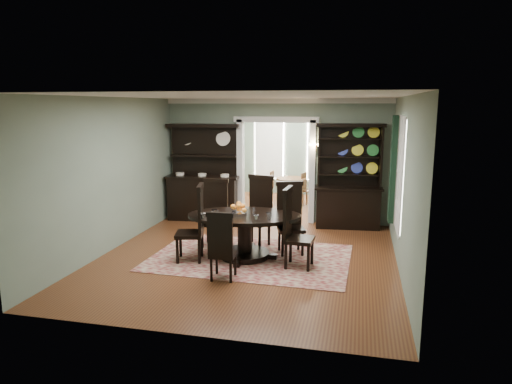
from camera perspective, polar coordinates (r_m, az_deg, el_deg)
room at (r=8.36m, az=-1.14°, el=2.09°), size 5.51×6.01×3.01m
parlor at (r=13.72m, az=4.44°, el=5.23°), size 3.51×3.50×3.01m
doorway_trim at (r=11.22m, az=2.52°, el=4.53°), size 2.08×0.25×2.57m
right_window at (r=9.01m, az=17.15°, el=2.40°), size 0.15×1.47×2.12m
wall_sconce at (r=10.91m, az=7.32°, el=5.71°), size 0.27×0.21×0.21m
rug at (r=8.72m, az=-0.71°, el=-8.18°), size 3.74×2.56×0.01m
dining_table at (r=8.58m, az=-1.44°, el=-4.47°), size 2.30×2.25×0.84m
centerpiece at (r=8.47m, az=-2.15°, el=-2.43°), size 1.42×0.91×0.23m
chair_far_left at (r=9.37m, az=-5.12°, el=-2.34°), size 0.53×0.49×1.37m
chair_far_mid at (r=9.30m, az=0.33°, el=-2.13°), size 0.65×0.63×1.45m
chair_far_right at (r=8.90m, az=4.27°, el=-2.95°), size 0.65×0.63×1.39m
chair_end_left at (r=8.44m, az=-7.56°, el=-3.64°), size 0.61×0.63×1.43m
chair_end_right at (r=8.08m, az=4.63°, el=-4.24°), size 0.53×0.56×1.43m
chair_near at (r=7.47m, az=-4.33°, el=-6.59°), size 0.45×0.43×1.17m
sideboard at (r=11.52m, az=-6.57°, el=0.70°), size 1.86×0.79×2.39m
welsh_dresser at (r=10.89m, az=11.45°, el=0.21°), size 1.61×0.72×2.43m
parlor_table at (r=13.03m, az=4.44°, el=0.54°), size 0.87×0.87×0.81m
parlor_chair_left at (r=13.23m, az=1.52°, el=0.69°), size 0.42×0.41×0.97m
parlor_chair_right at (r=13.04m, az=6.43°, el=0.44°), size 0.44×0.43×0.95m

